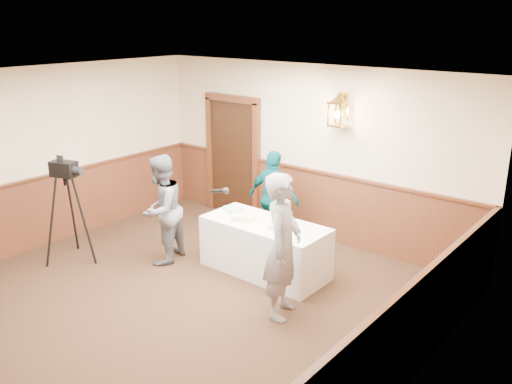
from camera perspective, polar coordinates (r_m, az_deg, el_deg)
ground at (r=6.88m, az=-11.50°, el=-12.86°), size 7.00×7.00×0.00m
room_shell at (r=6.56m, az=-9.59°, el=0.32°), size 6.02×7.02×2.81m
display_table at (r=7.69m, az=0.94°, el=-5.85°), size 1.80×0.80×0.75m
tiered_cake at (r=7.34m, az=2.84°, el=-2.80°), size 0.40×0.40×0.34m
sheet_cake_yellow at (r=7.66m, az=-1.36°, el=-2.68°), size 0.38×0.34×0.06m
sheet_cake_green at (r=7.99m, az=-2.40°, el=-1.81°), size 0.31×0.27×0.06m
interviewer at (r=7.99m, az=-9.92°, el=-1.84°), size 1.56×0.93×1.62m
baker at (r=6.44m, az=2.82°, el=-5.71°), size 0.63×0.76×1.80m
assistant_p at (r=8.51m, az=1.89°, el=-0.66°), size 0.92×0.43×1.53m
tv_camera_rig at (r=8.41m, az=-19.06°, el=-2.48°), size 0.60×0.56×1.52m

